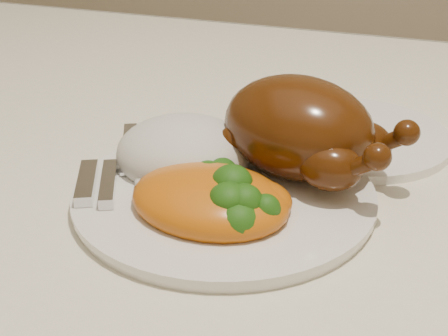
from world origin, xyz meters
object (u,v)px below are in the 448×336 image
(dinner_plate, at_px, (224,195))
(roast_chicken, at_px, (302,129))
(dining_table, at_px, (204,257))
(side_plate, at_px, (353,136))

(dinner_plate, height_order, roast_chicken, roast_chicken)
(dining_table, height_order, side_plate, side_plate)
(dining_table, height_order, dinner_plate, dinner_plate)
(side_plate, xyz_separation_m, roast_chicken, (-0.03, -0.11, 0.05))
(dining_table, bearing_deg, dinner_plate, -52.96)
(side_plate, distance_m, roast_chicken, 0.12)
(dinner_plate, bearing_deg, side_plate, 62.50)
(dining_table, distance_m, dinner_plate, 0.13)
(dinner_plate, xyz_separation_m, side_plate, (0.08, 0.16, -0.00))
(dinner_plate, xyz_separation_m, roast_chicken, (0.05, 0.05, 0.05))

